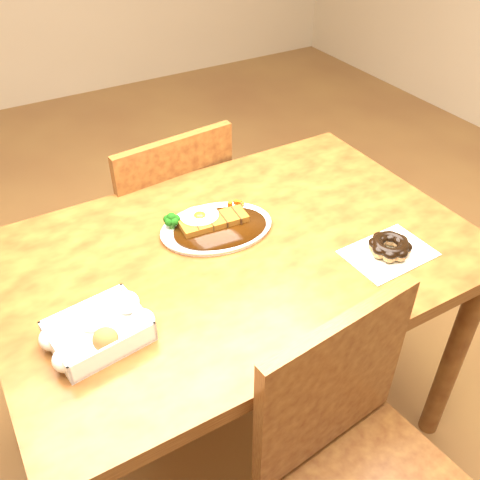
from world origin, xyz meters
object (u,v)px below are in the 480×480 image
table (238,278)px  chair_near (364,479)px  katsu_curry_plate (214,225)px  donut_box (98,330)px  pon_de_ring (390,247)px  chair_far (164,226)px

table → chair_near: size_ratio=1.38×
katsu_curry_plate → donut_box: 0.44m
donut_box → pon_de_ring: 0.72m
chair_near → chair_far: bearing=84.1°
chair_far → table: bearing=84.0°
chair_far → donut_box: 0.82m
donut_box → pon_de_ring: (0.72, -0.09, -0.01)m
katsu_curry_plate → pon_de_ring: bearing=-42.8°
chair_far → donut_box: chair_far is taller
chair_near → katsu_curry_plate: bearing=85.8°
chair_far → pon_de_ring: size_ratio=3.93×
chair_near → table: bearing=84.8°
table → donut_box: bearing=-163.7°
chair_far → donut_box: size_ratio=3.79×
table → chair_near: bearing=-89.3°
table → donut_box: (-0.40, -0.12, 0.13)m
chair_far → pon_de_ring: chair_far is taller
chair_near → pon_de_ring: chair_near is taller
donut_box → chair_near: bearing=-45.9°
katsu_curry_plate → donut_box: size_ratio=1.41×
chair_far → chair_near: bearing=84.7°
katsu_curry_plate → donut_box: (-0.39, -0.22, 0.01)m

